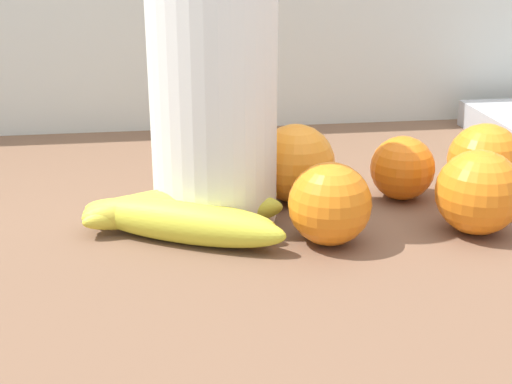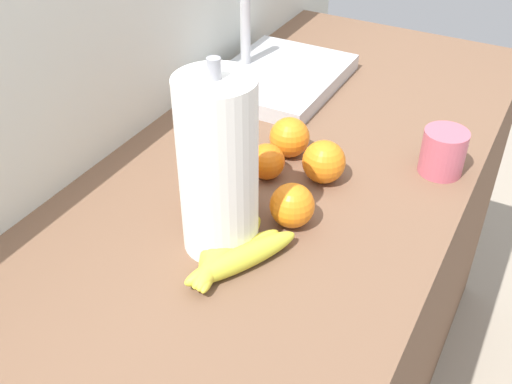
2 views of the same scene
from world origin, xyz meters
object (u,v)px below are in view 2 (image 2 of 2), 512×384
(banana_bunch, at_px, (228,252))
(orange_back_right, at_px, (232,189))
(paper_towel_roll, at_px, (218,167))
(orange_back_left, at_px, (324,162))
(sink_basin, at_px, (279,76))
(orange_center, at_px, (292,205))
(orange_right, at_px, (290,137))
(orange_front, at_px, (267,162))
(mug, at_px, (443,152))

(banana_bunch, height_order, orange_back_right, orange_back_right)
(paper_towel_roll, bearing_deg, orange_back_left, -17.57)
(sink_basin, bearing_deg, orange_center, -150.96)
(orange_right, relative_size, sink_basin, 0.23)
(orange_back_left, distance_m, orange_center, 0.14)
(orange_front, xyz_separation_m, paper_towel_roll, (-0.20, -0.02, 0.11))
(orange_front, relative_size, mug, 0.78)
(mug, bearing_deg, sink_basin, 67.21)
(paper_towel_roll, bearing_deg, banana_bunch, -136.10)
(orange_front, height_order, orange_back_right, orange_back_right)
(orange_center, xyz_separation_m, sink_basin, (0.46, 0.25, -0.02))
(banana_bunch, height_order, sink_basin, sink_basin)
(orange_center, relative_size, orange_right, 0.97)
(orange_right, relative_size, paper_towel_roll, 0.24)
(orange_front, height_order, mug, mug)
(orange_back_left, bearing_deg, banana_bunch, 171.25)
(banana_bunch, bearing_deg, orange_center, -19.50)
(orange_back_left, xyz_separation_m, paper_towel_roll, (-0.24, 0.08, 0.11))
(orange_center, bearing_deg, orange_back_left, 1.78)
(sink_basin, bearing_deg, orange_front, -156.71)
(orange_right, height_order, orange_back_right, orange_back_right)
(orange_back_right, xyz_separation_m, mug, (0.29, -0.29, 0.00))
(sink_basin, bearing_deg, orange_back_left, -141.58)
(paper_towel_roll, bearing_deg, sink_basin, 17.37)
(paper_towel_roll, bearing_deg, orange_center, -39.64)
(orange_right, bearing_deg, orange_back_left, -117.83)
(paper_towel_roll, bearing_deg, mug, -35.04)
(orange_front, bearing_deg, orange_back_left, -67.57)
(orange_back_left, bearing_deg, orange_front, 112.43)
(orange_front, xyz_separation_m, orange_back_right, (-0.11, 0.01, 0.01))
(orange_center, xyz_separation_m, paper_towel_roll, (-0.10, 0.08, 0.11))
(orange_center, relative_size, orange_back_right, 0.92)
(orange_center, xyz_separation_m, orange_right, (0.19, 0.10, 0.00))
(orange_right, distance_m, paper_towel_roll, 0.31)
(orange_right, bearing_deg, banana_bunch, -171.04)
(banana_bunch, relative_size, orange_center, 2.65)
(banana_bunch, relative_size, sink_basin, 0.58)
(orange_front, relative_size, orange_back_left, 0.84)
(orange_back_left, bearing_deg, paper_towel_roll, 162.43)
(orange_center, bearing_deg, mug, -33.28)
(orange_center, distance_m, orange_right, 0.22)
(orange_front, relative_size, paper_towel_roll, 0.21)
(orange_center, height_order, mug, mug)
(orange_right, height_order, sink_basin, sink_basin)
(orange_front, relative_size, orange_back_right, 0.82)
(banana_bunch, height_order, orange_back_left, orange_back_left)
(orange_right, bearing_deg, mug, -73.47)
(paper_towel_roll, distance_m, mug, 0.47)
(banana_bunch, bearing_deg, mug, -29.17)
(orange_back_right, bearing_deg, paper_towel_roll, -160.91)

